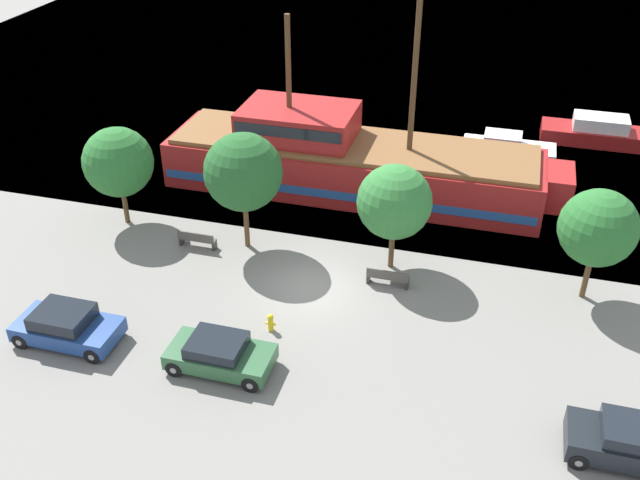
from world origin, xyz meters
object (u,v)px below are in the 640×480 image
Objects in this scene: parked_car_curb_rear at (67,326)px; bench_promenade_west at (388,277)px; bench_promenade_east at (197,239)px; moored_boat_dockside at (607,134)px; fire_hydrant at (271,322)px; pirate_ship at (348,161)px; moored_boat_outer at (507,149)px; parked_car_curb_front at (220,354)px.

bench_promenade_west is (11.24, 6.94, -0.26)m from parked_car_curb_rear.
bench_promenade_east is at bearing 176.10° from bench_promenade_west.
bench_promenade_east is at bearing -137.34° from moored_boat_dockside.
bench_promenade_west reaches higher than fire_hydrant.
pirate_ship is 16.97m from moored_boat_dockside.
bench_promenade_west is at bearing -65.41° from pirate_ship.
parked_car_curb_rear is at bearing -105.13° from bench_promenade_east.
fire_hydrant is at bearing -42.35° from bench_promenade_east.
pirate_ship is 10.13m from moored_boat_outer.
pirate_ship is 9.22m from bench_promenade_west.
parked_car_curb_rear is 13.21m from bench_promenade_west.
parked_car_curb_front is 6.29m from parked_car_curb_rear.
parked_car_curb_rear is (-6.29, -0.14, 0.05)m from parked_car_curb_front.
pirate_ship reaches higher than moored_boat_dockside.
fire_hydrant is 0.43× the size of bench_promenade_east.
moored_boat_dockside is 20.77m from bench_promenade_west.
bench_promenade_west is at bearing -118.54° from moored_boat_dockside.
moored_boat_outer is 1.36× the size of parked_car_curb_front.
bench_promenade_east is (-13.41, -13.78, -0.15)m from moored_boat_outer.
moored_boat_dockside is 25.99m from bench_promenade_east.
pirate_ship reaches higher than moored_boat_outer.
bench_promenade_east is (-5.31, 4.84, 0.03)m from fire_hydrant.
moored_boat_outer is at bearing -146.07° from moored_boat_dockside.
moored_boat_outer is at bearing 54.08° from parked_car_curb_rear.
parked_car_curb_front is at bearing -60.26° from bench_promenade_east.
parked_car_curb_rear reaches higher than bench_promenade_east.
parked_car_curb_front is at bearing -113.39° from moored_boat_outer.
fire_hydrant is at bearing -113.50° from moored_boat_outer.
moored_boat_dockside reaches higher than parked_car_curb_rear.
bench_promenade_east is at bearing 137.65° from fire_hydrant.
fire_hydrant is at bearing -90.34° from pirate_ship.
parked_car_curb_front is at bearing 1.26° from parked_car_curb_rear.
moored_boat_dockside is 26.36m from fire_hydrant.
moored_boat_dockside is 4.33× the size of bench_promenade_west.
moored_boat_dockside is 2.05× the size of parked_car_curb_front.
bench_promenade_west is at bearing 47.41° from fire_hydrant.
moored_boat_outer reaches higher than parked_car_curb_rear.
moored_boat_dockside reaches higher than parked_car_curb_front.
moored_boat_dockside is 1.50× the size of moored_boat_outer.
moored_boat_outer is 26.35m from parked_car_curb_rear.
moored_boat_outer reaches higher than parked_car_curb_front.
parked_car_curb_front is 0.96× the size of parked_car_curb_rear.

